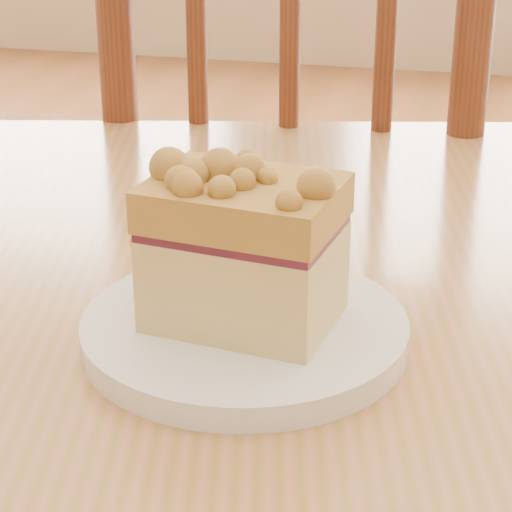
{
  "coord_description": "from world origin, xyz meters",
  "views": [
    {
      "loc": [
        0.12,
        -0.45,
        1.05
      ],
      "look_at": [
        -0.02,
        0.11,
        0.8
      ],
      "focal_mm": 70.0,
      "sensor_mm": 36.0,
      "label": 1
    }
  ],
  "objects_px": {
    "cake_slice": "(243,242)",
    "cafe_table_main": "(224,407)",
    "cafe_chair_main": "(301,274)",
    "plate": "(245,332)"
  },
  "relations": [
    {
      "from": "cafe_table_main",
      "to": "plate",
      "type": "relative_size",
      "value": 6.85
    },
    {
      "from": "cake_slice",
      "to": "plate",
      "type": "bearing_deg",
      "value": -0.62
    },
    {
      "from": "plate",
      "to": "cake_slice",
      "type": "relative_size",
      "value": 1.56
    },
    {
      "from": "plate",
      "to": "cake_slice",
      "type": "xyz_separation_m",
      "value": [
        -0.0,
        0.0,
        0.06
      ]
    },
    {
      "from": "cafe_table_main",
      "to": "cake_slice",
      "type": "xyz_separation_m",
      "value": [
        0.03,
        -0.07,
        0.16
      ]
    },
    {
      "from": "cafe_chair_main",
      "to": "cake_slice",
      "type": "height_order",
      "value": "cafe_chair_main"
    },
    {
      "from": "cake_slice",
      "to": "cafe_table_main",
      "type": "bearing_deg",
      "value": 123.07
    },
    {
      "from": "cafe_chair_main",
      "to": "plate",
      "type": "bearing_deg",
      "value": 92.65
    },
    {
      "from": "cafe_table_main",
      "to": "cake_slice",
      "type": "bearing_deg",
      "value": -77.64
    },
    {
      "from": "cafe_chair_main",
      "to": "cake_slice",
      "type": "bearing_deg",
      "value": 92.59
    }
  ]
}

